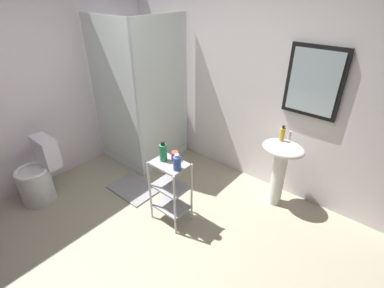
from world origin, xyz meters
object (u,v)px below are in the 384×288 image
object	(u,v)px
pedestal_sink	(281,161)
hand_soap_bottle	(282,134)
storage_cart	(170,187)
bath_mat	(133,189)
toilet	(38,176)
shampoo_bottle_blue	(177,163)
shower_stall	(143,130)
body_wash_bottle_green	(163,152)
rinse_cup	(175,156)

from	to	relation	value
pedestal_sink	hand_soap_bottle	size ratio (longest dim) A/B	4.55
storage_cart	bath_mat	world-z (taller)	storage_cart
toilet	shampoo_bottle_blue	distance (m)	1.81
shower_stall	storage_cart	xyz separation A→B (m)	(1.19, -0.68, -0.03)
body_wash_bottle_green	storage_cart	bearing A→B (deg)	-2.51
hand_soap_bottle	shampoo_bottle_blue	bearing A→B (deg)	-118.25
shower_stall	hand_soap_bottle	xyz separation A→B (m)	(1.89, 0.35, 0.43)
shower_stall	pedestal_sink	size ratio (longest dim) A/B	2.47
body_wash_bottle_green	bath_mat	xyz separation A→B (m)	(-0.65, 0.05, -0.83)
shampoo_bottle_blue	toilet	bearing A→B (deg)	-155.77
toilet	body_wash_bottle_green	bearing A→B (deg)	28.48
toilet	shampoo_bottle_blue	world-z (taller)	shampoo_bottle_blue
pedestal_sink	body_wash_bottle_green	size ratio (longest dim) A/B	3.85
pedestal_sink	bath_mat	world-z (taller)	pedestal_sink
body_wash_bottle_green	bath_mat	world-z (taller)	body_wash_bottle_green
shower_stall	shampoo_bottle_blue	bearing A→B (deg)	-28.21
shower_stall	shampoo_bottle_blue	size ratio (longest dim) A/B	11.98
shower_stall	body_wash_bottle_green	distance (m)	1.35
shampoo_bottle_blue	rinse_cup	world-z (taller)	shampoo_bottle_blue
bath_mat	rinse_cup	bearing A→B (deg)	2.63
toilet	shampoo_bottle_blue	xyz separation A→B (m)	(1.59, 0.71, 0.50)
toilet	bath_mat	xyz separation A→B (m)	(0.72, 0.79, -0.31)
hand_soap_bottle	body_wash_bottle_green	size ratio (longest dim) A/B	0.85
pedestal_sink	bath_mat	xyz separation A→B (m)	(-1.48, -0.94, -0.57)
shower_stall	hand_soap_bottle	distance (m)	1.97
rinse_cup	shower_stall	bearing A→B (deg)	153.31
hand_soap_bottle	bath_mat	world-z (taller)	hand_soap_bottle
toilet	rinse_cup	size ratio (longest dim) A/B	8.17
storage_cart	pedestal_sink	bearing A→B (deg)	52.82
storage_cart	bath_mat	distance (m)	0.85
shampoo_bottle_blue	rinse_cup	distance (m)	0.17
shower_stall	body_wash_bottle_green	size ratio (longest dim) A/B	9.50
pedestal_sink	toilet	xyz separation A→B (m)	(-2.21, -1.73, -0.26)
toilet	bath_mat	distance (m)	1.11
body_wash_bottle_green	toilet	bearing A→B (deg)	-151.52
shower_stall	hand_soap_bottle	world-z (taller)	shower_stall
hand_soap_bottle	body_wash_bottle_green	world-z (taller)	hand_soap_bottle
toilet	rinse_cup	xyz separation A→B (m)	(1.46, 0.82, 0.47)
toilet	rinse_cup	bearing A→B (deg)	29.48
storage_cart	rinse_cup	distance (m)	0.36
hand_soap_bottle	body_wash_bottle_green	bearing A→B (deg)	-127.33
body_wash_bottle_green	bath_mat	bearing A→B (deg)	175.95
toilet	bath_mat	bearing A→B (deg)	47.55
body_wash_bottle_green	rinse_cup	size ratio (longest dim) A/B	2.26
pedestal_sink	rinse_cup	world-z (taller)	rinse_cup
storage_cart	rinse_cup	world-z (taller)	rinse_cup
hand_soap_bottle	rinse_cup	size ratio (longest dim) A/B	1.91
pedestal_sink	shampoo_bottle_blue	xyz separation A→B (m)	(-0.62, -1.02, 0.23)
pedestal_sink	body_wash_bottle_green	world-z (taller)	body_wash_bottle_green
pedestal_sink	rinse_cup	xyz separation A→B (m)	(-0.75, -0.91, 0.21)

